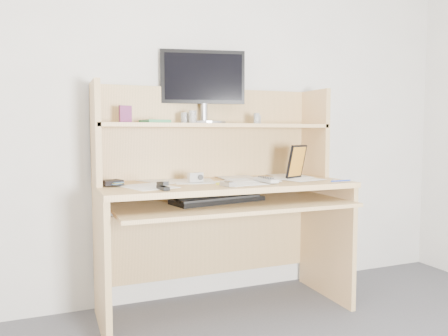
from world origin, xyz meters
name	(u,v)px	position (x,y,z in m)	size (l,w,h in m)	color
back_wall	(206,97)	(0.00, 1.80, 1.25)	(3.60, 0.04, 2.50)	silver
desk	(220,190)	(0.00, 1.56, 0.69)	(1.40, 0.70, 1.30)	tan
paper_clutter	(225,182)	(0.00, 1.48, 0.75)	(1.32, 0.54, 0.01)	white
keyboard	(218,199)	(-0.07, 1.41, 0.67)	(0.54, 0.28, 0.04)	black
tv_remote	(266,180)	(0.20, 1.37, 0.77)	(0.05, 0.19, 0.02)	#A2A19C
flip_phone	(228,183)	(-0.06, 1.29, 0.77)	(0.05, 0.09, 0.02)	#A7A7A9
stapler	(163,185)	(-0.41, 1.28, 0.77)	(0.03, 0.12, 0.04)	black
wallet	(111,182)	(-0.62, 1.53, 0.77)	(0.10, 0.08, 0.03)	black
sticky_note_pad	(226,184)	(-0.04, 1.37, 0.76)	(0.08, 0.08, 0.01)	gold
digital_camera	(195,177)	(-0.17, 1.50, 0.78)	(0.08, 0.03, 0.05)	silver
game_case	(296,162)	(0.46, 1.47, 0.86)	(0.14, 0.02, 0.20)	black
blue_pen	(341,181)	(0.59, 1.22, 0.76)	(0.01, 0.01, 0.13)	#1836B4
card_box	(125,114)	(-0.53, 1.63, 1.13)	(0.07, 0.02, 0.09)	maroon
shelf_book	(155,121)	(-0.37, 1.60, 1.09)	(0.13, 0.17, 0.02)	#2F764A
chip_stack_a	(185,118)	(-0.18, 1.66, 1.11)	(0.05, 0.05, 0.06)	black
chip_stack_b	(193,117)	(-0.15, 1.60, 1.12)	(0.04, 0.04, 0.07)	white
chip_stack_c	(258,120)	(0.28, 1.65, 1.11)	(0.04, 0.04, 0.05)	black
chip_stack_d	(257,119)	(0.25, 1.59, 1.11)	(0.04, 0.04, 0.06)	white
monitor	(203,85)	(-0.05, 1.71, 1.31)	(0.50, 0.25, 0.44)	#99999D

